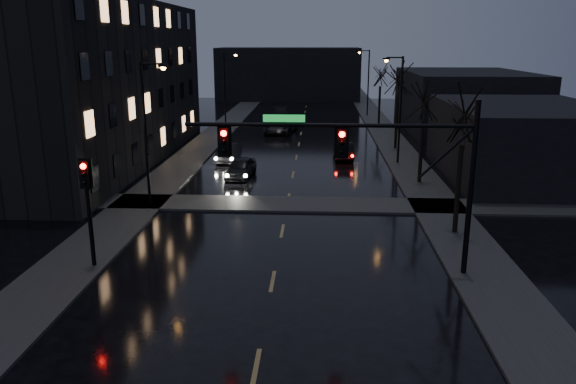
# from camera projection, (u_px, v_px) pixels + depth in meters

# --- Properties ---
(sidewalk_left) EXTENTS (3.00, 140.00, 0.12)m
(sidewalk_left) POSITION_uv_depth(u_px,v_px,m) (199.00, 149.00, 48.38)
(sidewalk_left) COLOR #2D2D2B
(sidewalk_left) RESTS_ON ground
(sidewalk_right) EXTENTS (3.00, 140.00, 0.12)m
(sidewalk_right) POSITION_uv_depth(u_px,v_px,m) (398.00, 151.00, 47.51)
(sidewalk_right) COLOR #2D2D2B
(sidewalk_right) RESTS_ON ground
(sidewalk_cross) EXTENTS (40.00, 3.00, 0.12)m
(sidewalk_cross) POSITION_uv_depth(u_px,v_px,m) (287.00, 204.00, 32.04)
(sidewalk_cross) COLOR #2D2D2B
(sidewalk_cross) RESTS_ON ground
(apartment_block) EXTENTS (12.00, 30.00, 12.00)m
(apartment_block) POSITION_uv_depth(u_px,v_px,m) (78.00, 83.00, 42.42)
(apartment_block) COLOR black
(apartment_block) RESTS_ON ground
(commercial_right_near) EXTENTS (10.00, 14.00, 5.00)m
(commercial_right_near) POSITION_uv_depth(u_px,v_px,m) (522.00, 142.00, 37.83)
(commercial_right_near) COLOR black
(commercial_right_near) RESTS_ON ground
(commercial_right_far) EXTENTS (12.00, 18.00, 6.00)m
(commercial_right_far) POSITION_uv_depth(u_px,v_px,m) (464.00, 101.00, 58.83)
(commercial_right_far) COLOR black
(commercial_right_far) RESTS_ON ground
(far_block) EXTENTS (22.00, 10.00, 8.00)m
(far_block) POSITION_uv_depth(u_px,v_px,m) (289.00, 74.00, 88.51)
(far_block) COLOR black
(far_block) RESTS_ON ground
(signal_mast) EXTENTS (11.11, 0.41, 7.00)m
(signal_mast) POSITION_uv_depth(u_px,v_px,m) (374.00, 155.00, 21.42)
(signal_mast) COLOR black
(signal_mast) RESTS_ON ground
(signal_pole_left) EXTENTS (0.35, 0.41, 4.53)m
(signal_pole_left) POSITION_uv_depth(u_px,v_px,m) (88.00, 198.00, 22.49)
(signal_pole_left) COLOR black
(signal_pole_left) RESTS_ON ground
(tree_near) EXTENTS (3.52, 3.52, 8.08)m
(tree_near) POSITION_uv_depth(u_px,v_px,m) (465.00, 106.00, 25.66)
(tree_near) COLOR black
(tree_near) RESTS_ON ground
(tree_mid_a) EXTENTS (3.30, 3.30, 7.58)m
(tree_mid_a) POSITION_uv_depth(u_px,v_px,m) (425.00, 94.00, 35.40)
(tree_mid_a) COLOR black
(tree_mid_a) RESTS_ON ground
(tree_mid_b) EXTENTS (3.74, 3.74, 8.59)m
(tree_mid_b) POSITION_uv_depth(u_px,v_px,m) (399.00, 71.00, 46.76)
(tree_mid_b) COLOR black
(tree_mid_b) RESTS_ON ground
(tree_far) EXTENTS (3.43, 3.43, 7.88)m
(tree_far) POSITION_uv_depth(u_px,v_px,m) (381.00, 70.00, 60.40)
(tree_far) COLOR black
(tree_far) RESTS_ON ground
(streetlight_l_near) EXTENTS (1.53, 0.28, 8.00)m
(streetlight_l_near) POSITION_uv_depth(u_px,v_px,m) (149.00, 122.00, 30.71)
(streetlight_l_near) COLOR black
(streetlight_l_near) RESTS_ON ground
(streetlight_l_far) EXTENTS (1.53, 0.28, 8.00)m
(streetlight_l_far) POSITION_uv_depth(u_px,v_px,m) (227.00, 85.00, 56.74)
(streetlight_l_far) COLOR black
(streetlight_l_far) RESTS_ON ground
(streetlight_r_mid) EXTENTS (1.53, 0.28, 8.00)m
(streetlight_r_mid) POSITION_uv_depth(u_px,v_px,m) (398.00, 101.00, 41.50)
(streetlight_r_mid) COLOR black
(streetlight_r_mid) RESTS_ON ground
(streetlight_r_far) EXTENTS (1.53, 0.28, 8.00)m
(streetlight_r_far) POSITION_uv_depth(u_px,v_px,m) (367.00, 77.00, 68.49)
(streetlight_r_far) COLOR black
(streetlight_r_far) RESTS_ON ground
(oncoming_car_a) EXTENTS (2.04, 4.15, 1.36)m
(oncoming_car_a) POSITION_uv_depth(u_px,v_px,m) (241.00, 168.00, 38.35)
(oncoming_car_a) COLOR black
(oncoming_car_a) RESTS_ON ground
(oncoming_car_b) EXTENTS (1.57, 4.15, 1.35)m
(oncoming_car_b) POSITION_uv_depth(u_px,v_px,m) (228.00, 153.00, 43.57)
(oncoming_car_b) COLOR black
(oncoming_car_b) RESTS_ON ground
(oncoming_car_c) EXTENTS (3.43, 6.13, 1.62)m
(oncoming_car_c) POSITION_uv_depth(u_px,v_px,m) (281.00, 125.00, 57.09)
(oncoming_car_c) COLOR black
(oncoming_car_c) RESTS_ON ground
(oncoming_car_d) EXTENTS (2.49, 5.29, 1.49)m
(oncoming_car_d) POSITION_uv_depth(u_px,v_px,m) (281.00, 115.00, 64.95)
(oncoming_car_d) COLOR black
(oncoming_car_d) RESTS_ON ground
(lead_car) EXTENTS (1.57, 4.16, 1.35)m
(lead_car) POSITION_uv_depth(u_px,v_px,m) (343.00, 151.00, 44.32)
(lead_car) COLOR black
(lead_car) RESTS_ON ground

